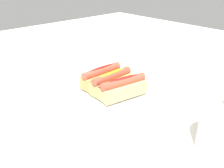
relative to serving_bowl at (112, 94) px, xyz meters
name	(u,v)px	position (x,y,z in m)	size (l,w,h in m)	color
ground_plane	(112,96)	(-0.02, -0.02, -0.02)	(2.40, 2.40, 0.00)	silver
serving_bowl	(112,94)	(0.00, 0.00, 0.00)	(0.32, 0.32, 0.04)	silver
hotdog_front	(102,76)	(0.00, -0.05, 0.04)	(0.15, 0.05, 0.06)	tan
hotdog_back	(112,82)	(0.00, 0.00, 0.04)	(0.15, 0.05, 0.06)	tan
hotdog_side	(123,88)	(0.00, 0.05, 0.04)	(0.16, 0.07, 0.06)	#DBB270
water_glass	(149,67)	(-0.23, -0.04, 0.02)	(0.07, 0.07, 0.09)	white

